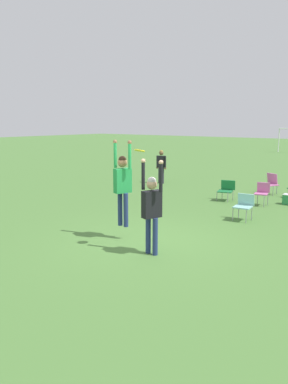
# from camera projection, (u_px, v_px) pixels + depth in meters

# --- Properties ---
(ground_plane) EXTENTS (120.00, 120.00, 0.00)m
(ground_plane) POSITION_uv_depth(u_px,v_px,m) (146.00, 242.00, 9.47)
(ground_plane) COLOR #4C7A38
(person_jumping) EXTENTS (0.59, 0.48, 2.22)m
(person_jumping) POSITION_uv_depth(u_px,v_px,m) (123.00, 181.00, 9.49)
(person_jumping) COLOR navy
(person_jumping) RESTS_ON ground_plane
(person_defending) EXTENTS (0.59, 0.48, 2.19)m
(person_defending) POSITION_uv_depth(u_px,v_px,m) (152.00, 205.00, 8.41)
(person_defending) COLOR navy
(person_defending) RESTS_ON ground_plane
(frisbee) EXTENTS (0.25, 0.25, 0.08)m
(frisbee) POSITION_uv_depth(u_px,v_px,m) (140.00, 151.00, 8.50)
(frisbee) COLOR yellow
(camping_chair_0) EXTENTS (0.54, 0.58, 0.83)m
(camping_chair_0) POSITION_uv_depth(u_px,v_px,m) (262.00, 191.00, 13.56)
(camping_chair_0) COLOR gray
(camping_chair_0) RESTS_ON ground_plane
(camping_chair_1) EXTENTS (0.56, 0.59, 0.81)m
(camping_chair_1) POSITION_uv_depth(u_px,v_px,m) (244.00, 204.00, 11.51)
(camping_chair_1) COLOR gray
(camping_chair_1) RESTS_ON ground_plane
(camping_chair_2) EXTENTS (0.71, 0.77, 0.86)m
(camping_chair_2) POSITION_uv_depth(u_px,v_px,m) (271.00, 182.00, 15.63)
(camping_chair_2) COLOR gray
(camping_chair_2) RESTS_ON ground_plane
(camping_chair_4) EXTENTS (0.67, 0.71, 0.77)m
(camping_chair_4) POSITION_uv_depth(u_px,v_px,m) (226.00, 189.00, 14.40)
(camping_chair_4) COLOR gray
(camping_chair_4) RESTS_ON ground_plane
(person_spectator_near) EXTENTS (0.59, 0.40, 1.64)m
(person_spectator_near) POSITION_uv_depth(u_px,v_px,m) (161.00, 163.00, 18.29)
(person_spectator_near) COLOR #2D2D38
(person_spectator_near) RESTS_ON ground_plane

